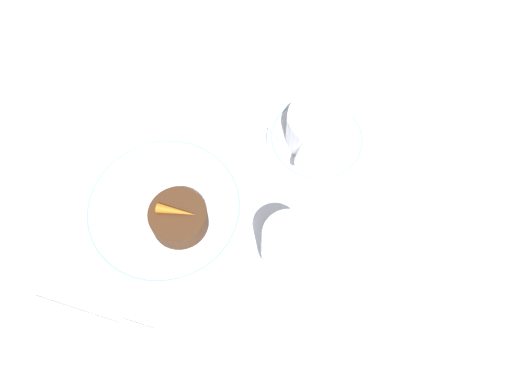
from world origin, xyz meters
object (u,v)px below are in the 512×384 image
at_px(coffee_cup, 317,127).
at_px(wine_glass, 287,247).
at_px(fork, 106,322).
at_px(dinner_plate, 164,208).
at_px(dessert_cake, 179,218).

xyz_separation_m(coffee_cup, wine_glass, (0.21, 0.05, 0.04)).
xyz_separation_m(coffee_cup, fork, (0.40, -0.12, -0.04)).
height_order(dinner_plate, dessert_cake, dessert_cake).
relative_size(dinner_plate, coffee_cup, 2.00).
height_order(wine_glass, dessert_cake, wine_glass).
bearing_deg(dessert_cake, dinner_plate, -104.64).
height_order(dinner_plate, wine_glass, wine_glass).
relative_size(fork, dessert_cake, 2.14).
bearing_deg(wine_glass, dinner_plate, -86.06).
height_order(coffee_cup, dessert_cake, coffee_cup).
relative_size(coffee_cup, dessert_cake, 1.48).
xyz_separation_m(fork, dessert_cake, (-0.17, 0.01, 0.03)).
height_order(coffee_cup, wine_glass, wine_glass).
xyz_separation_m(dinner_plate, coffee_cup, (-0.22, 0.14, 0.03)).
height_order(wine_glass, fork, wine_glass).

